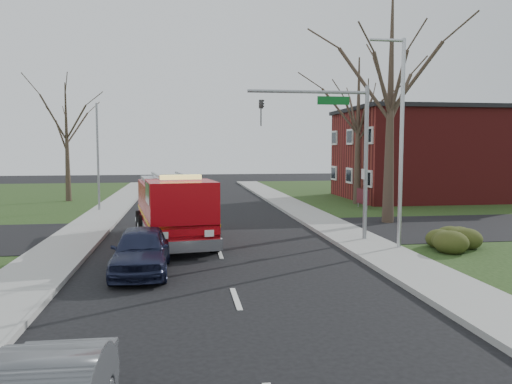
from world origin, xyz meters
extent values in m
plane|color=black|center=(0.00, 0.00, 0.00)|extent=(120.00, 120.00, 0.00)
cube|color=#9D9E98|center=(6.20, 0.00, 0.07)|extent=(2.40, 80.00, 0.15)
cube|color=#9D9E98|center=(-6.20, 0.00, 0.07)|extent=(2.40, 80.00, 0.15)
cube|color=maroon|center=(19.00, 18.00, 3.50)|extent=(15.00, 10.00, 7.00)
cube|color=black|center=(19.00, 18.00, 7.10)|extent=(15.40, 10.40, 0.30)
cube|color=silver|center=(11.45, 18.00, 2.00)|extent=(0.12, 1.40, 1.20)
cube|color=#4F121B|center=(10.50, 12.50, 0.90)|extent=(0.12, 2.00, 1.00)
cylinder|color=gray|center=(10.50, 11.70, 0.45)|extent=(0.08, 0.08, 0.90)
cylinder|color=gray|center=(10.50, 13.30, 0.45)|extent=(0.08, 0.08, 0.90)
ellipsoid|color=#2D3C15|center=(9.00, -1.00, 0.58)|extent=(2.80, 2.00, 0.90)
cone|color=#3E3225|center=(9.50, 6.00, 6.00)|extent=(0.64, 0.64, 12.00)
cone|color=#3E3225|center=(11.00, 15.00, 5.25)|extent=(0.56, 0.56, 10.50)
cone|color=#3E3225|center=(-10.00, 20.00, 4.50)|extent=(0.44, 0.44, 9.00)
cylinder|color=gray|center=(6.50, 1.50, 3.40)|extent=(0.18, 0.18, 6.80)
cylinder|color=gray|center=(3.90, 1.50, 6.50)|extent=(5.20, 0.14, 0.14)
cube|color=#0C591E|center=(5.00, 1.50, 6.15)|extent=(1.40, 0.06, 0.35)
imported|color=black|center=(1.90, 1.50, 6.15)|extent=(0.22, 0.18, 1.10)
cylinder|color=#B7BABF|center=(7.20, -0.50, 4.20)|extent=(0.16, 0.16, 8.40)
cylinder|color=#B7BABF|center=(6.50, -0.50, 8.30)|extent=(1.40, 0.12, 0.12)
cylinder|color=gray|center=(-6.80, 14.00, 3.50)|extent=(0.14, 0.14, 7.00)
cube|color=#AA070E|center=(-2.01, 3.91, 1.53)|extent=(3.26, 5.43, 2.07)
cube|color=#AA070E|center=(-1.48, 0.20, 1.68)|extent=(2.90, 2.90, 2.37)
cube|color=#B7BABF|center=(-1.84, 2.74, 0.69)|extent=(3.64, 7.97, 0.44)
cube|color=#E5B20C|center=(-1.84, 2.74, 1.23)|extent=(3.65, 7.97, 0.12)
cube|color=black|center=(-1.33, -0.87, 2.41)|extent=(2.25, 0.42, 0.84)
cube|color=#E5D866|center=(-1.48, 0.20, 3.01)|extent=(1.61, 0.56, 0.18)
cylinder|color=black|center=(-2.73, -0.07, 0.54)|extent=(0.49, 1.12, 1.08)
cylinder|color=black|center=(-0.20, 0.29, 0.54)|extent=(0.49, 1.12, 1.08)
cylinder|color=black|center=(-3.52, 5.49, 0.54)|extent=(0.49, 1.12, 1.08)
cylinder|color=black|center=(-0.99, 5.85, 0.54)|extent=(0.49, 1.12, 1.08)
imported|color=#1A1F39|center=(-2.80, -2.65, 0.76)|extent=(1.83, 4.49, 1.53)
camera|label=1|loc=(-1.40, -19.30, 4.13)|focal=35.00mm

